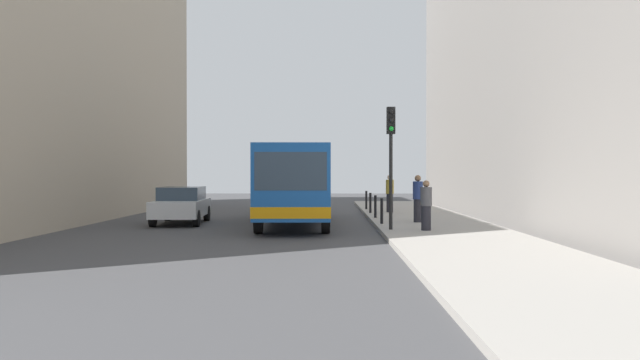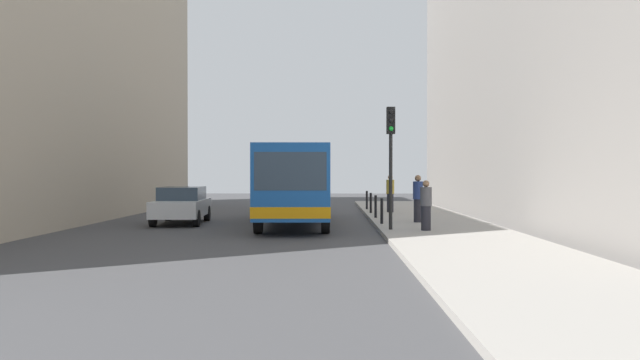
% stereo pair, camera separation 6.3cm
% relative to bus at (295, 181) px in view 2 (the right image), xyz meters
% --- Properties ---
extents(ground_plane, '(80.00, 80.00, 0.00)m').
position_rel_bus_xyz_m(ground_plane, '(-0.12, -2.78, -1.73)').
color(ground_plane, '#424244').
extents(sidewalk, '(4.40, 40.00, 0.15)m').
position_rel_bus_xyz_m(sidewalk, '(5.28, -2.78, -1.65)').
color(sidewalk, '#9E9991').
rests_on(sidewalk, ground).
extents(building_left, '(7.00, 32.00, 16.45)m').
position_rel_bus_xyz_m(building_left, '(-11.62, 1.22, 6.50)').
color(building_left, '#B2A38C').
rests_on(building_left, ground).
extents(building_right, '(7.00, 32.00, 16.79)m').
position_rel_bus_xyz_m(building_right, '(11.38, 1.22, 6.67)').
color(building_right, gray).
rests_on(building_right, ground).
extents(bus, '(2.83, 11.09, 3.00)m').
position_rel_bus_xyz_m(bus, '(0.00, 0.00, 0.00)').
color(bus, '#19519E').
rests_on(bus, ground).
extents(car_beside_bus, '(2.07, 4.50, 1.48)m').
position_rel_bus_xyz_m(car_beside_bus, '(-4.57, 0.16, -0.94)').
color(car_beside_bus, silver).
rests_on(car_beside_bus, ground).
extents(car_behind_bus, '(1.97, 4.45, 1.48)m').
position_rel_bus_xyz_m(car_behind_bus, '(-0.52, 10.38, -0.94)').
color(car_behind_bus, navy).
rests_on(car_behind_bus, ground).
extents(traffic_light, '(0.28, 0.33, 4.10)m').
position_rel_bus_xyz_m(traffic_light, '(3.43, -4.07, 1.28)').
color(traffic_light, black).
rests_on(traffic_light, sidewalk).
extents(bollard_near, '(0.11, 0.11, 0.95)m').
position_rel_bus_xyz_m(bollard_near, '(3.33, -1.66, -1.10)').
color(bollard_near, black).
rests_on(bollard_near, sidewalk).
extents(bollard_mid, '(0.11, 0.11, 0.95)m').
position_rel_bus_xyz_m(bollard_mid, '(3.33, 1.52, -1.10)').
color(bollard_mid, black).
rests_on(bollard_mid, sidewalk).
extents(bollard_far, '(0.11, 0.11, 0.95)m').
position_rel_bus_xyz_m(bollard_far, '(3.33, 4.69, -1.10)').
color(bollard_far, black).
rests_on(bollard_far, sidewalk).
extents(bollard_farthest, '(0.11, 0.11, 0.95)m').
position_rel_bus_xyz_m(bollard_farthest, '(3.33, 7.87, -1.10)').
color(bollard_farthest, black).
rests_on(bollard_farthest, sidewalk).
extents(pedestrian_near_signal, '(0.38, 0.38, 1.65)m').
position_rel_bus_xyz_m(pedestrian_near_signal, '(4.56, -4.36, -0.75)').
color(pedestrian_near_signal, '#26262D').
rests_on(pedestrian_near_signal, sidewalk).
extents(pedestrian_mid_sidewalk, '(0.38, 0.38, 1.81)m').
position_rel_bus_xyz_m(pedestrian_mid_sidewalk, '(4.78, -0.90, -0.66)').
color(pedestrian_mid_sidewalk, '#26262D').
rests_on(pedestrian_mid_sidewalk, sidewalk).
extents(pedestrian_far_sidewalk, '(0.38, 0.38, 1.81)m').
position_rel_bus_xyz_m(pedestrian_far_sidewalk, '(4.30, 5.28, -0.67)').
color(pedestrian_far_sidewalk, '#26262D').
rests_on(pedestrian_far_sidewalk, sidewalk).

